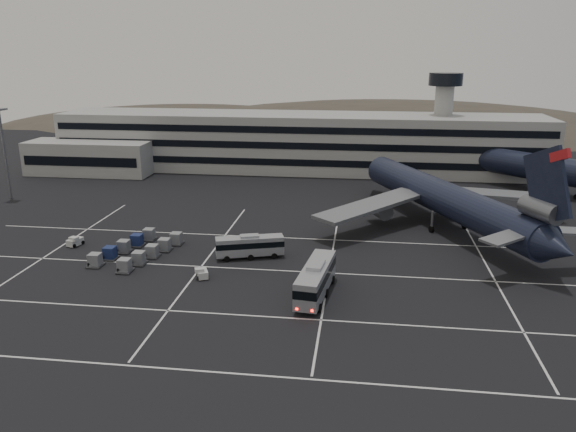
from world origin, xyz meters
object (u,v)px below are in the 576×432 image
object	(u,v)px
bus_near	(316,278)
tug_a	(75,241)
uld_cluster	(138,249)
bus_far	(250,245)
trijet_main	(445,198)

from	to	relation	value
bus_near	tug_a	size ratio (longest dim) A/B	4.53
bus_near	uld_cluster	distance (m)	29.58
tug_a	bus_near	bearing A→B (deg)	-2.53
bus_near	bus_far	bearing A→B (deg)	138.68
tug_a	trijet_main	bearing A→B (deg)	32.89
trijet_main	uld_cluster	bearing A→B (deg)	177.81
trijet_main	bus_near	xyz separation A→B (m)	(-19.31, -30.41, -2.87)
bus_near	tug_a	xyz separation A→B (m)	(-38.79, 13.50, -1.68)
bus_near	bus_far	distance (m)	16.11
bus_far	tug_a	distance (m)	28.15
bus_far	tug_a	xyz separation A→B (m)	(-28.09, 1.47, -1.21)
uld_cluster	tug_a	bearing A→B (deg)	167.27
tug_a	uld_cluster	distance (m)	11.64
bus_near	uld_cluster	bearing A→B (deg)	165.29
bus_near	bus_far	xyz separation A→B (m)	(-10.71, 12.03, -0.46)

